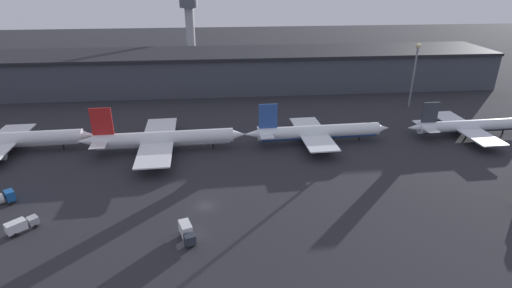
% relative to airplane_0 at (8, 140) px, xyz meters
% --- Properties ---
extents(ground, '(600.00, 600.00, 0.00)m').
position_rel_airplane_0_xyz_m(ground, '(57.57, -34.79, -3.76)').
color(ground, '#26262B').
extents(terminal_building, '(251.63, 30.81, 16.32)m').
position_rel_airplane_0_xyz_m(terminal_building, '(57.57, 62.32, 4.44)').
color(terminal_building, '#3D424C').
rests_on(terminal_building, ground).
extents(airplane_0, '(49.40, 27.42, 13.67)m').
position_rel_airplane_0_xyz_m(airplane_0, '(0.00, 0.00, 0.00)').
color(airplane_0, silver).
rests_on(airplane_0, ground).
extents(airplane_1, '(48.72, 36.59, 14.12)m').
position_rel_airplane_0_xyz_m(airplane_1, '(44.75, -3.58, 0.01)').
color(airplane_1, silver).
rests_on(airplane_1, ground).
extents(airplane_2, '(45.85, 27.59, 13.30)m').
position_rel_airplane_0_xyz_m(airplane_2, '(91.27, -2.08, -0.20)').
color(airplane_2, white).
rests_on(airplane_2, ground).
extents(airplane_3, '(42.18, 30.19, 11.89)m').
position_rel_airplane_0_xyz_m(airplane_3, '(140.84, -1.04, -0.48)').
color(airplane_3, silver).
rests_on(airplane_3, ground).
extents(service_vehicle_0, '(5.87, 5.72, 2.75)m').
position_rel_airplane_0_xyz_m(service_vehicle_0, '(20.30, -40.87, -2.18)').
color(service_vehicle_0, '#9EA3A8').
rests_on(service_vehicle_0, ground).
extents(service_vehicle_4, '(3.82, 6.34, 3.30)m').
position_rel_airplane_0_xyz_m(service_vehicle_4, '(54.29, -46.85, -1.92)').
color(service_vehicle_4, '#282D38').
rests_on(service_vehicle_4, ground).
extents(lamp_post_1, '(1.80, 1.80, 24.56)m').
position_rel_airplane_0_xyz_m(lamp_post_1, '(134.92, 28.55, 11.90)').
color(lamp_post_1, slate).
rests_on(lamp_post_1, ground).
extents(control_tower, '(9.00, 9.00, 38.47)m').
position_rel_airplane_0_xyz_m(control_tower, '(48.31, 97.56, 18.74)').
color(control_tower, '#99999E').
rests_on(control_tower, ground).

